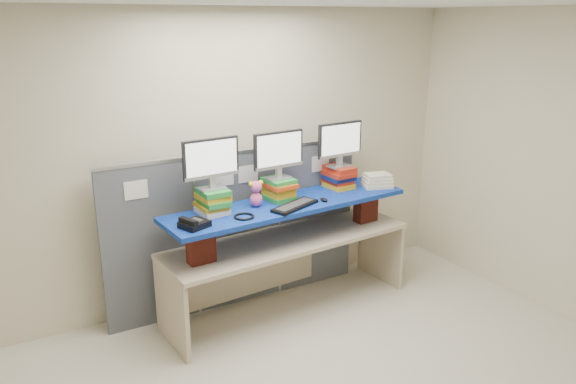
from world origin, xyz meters
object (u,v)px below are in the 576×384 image
monitor_left (211,161)px  desk_phone (194,224)px  desk (288,252)px  blue_board (288,205)px  monitor_center (279,152)px  monitor_right (340,142)px  keyboard (295,206)px

monitor_left → desk_phone: monitor_left is taller
desk → monitor_left: size_ratio=4.82×
desk → blue_board: size_ratio=1.04×
monitor_left → monitor_center: bearing=-0.0°
desk → blue_board: blue_board is taller
monitor_center → desk_phone: bearing=-166.5°
monitor_left → monitor_right: size_ratio=1.00×
monitor_left → monitor_center: size_ratio=1.00×
blue_board → monitor_left: 0.86m
desk → desk_phone: size_ratio=9.37×
monitor_right → desk_phone: bearing=-172.1°
blue_board → monitor_right: bearing=9.8°
blue_board → monitor_right: size_ratio=4.62×
desk → blue_board: (0.00, -0.00, 0.47)m
keyboard → monitor_left: bearing=140.1°
desk → monitor_left: monitor_left is taller
monitor_center → keyboard: 0.51m
keyboard → blue_board: bearing=61.7°
monitor_left → blue_board: bearing=-9.6°
blue_board → keyboard: bearing=-100.2°
keyboard → desk_phone: size_ratio=1.99×
desk → desk_phone: bearing=-173.4°
monitor_right → desk_phone: size_ratio=1.94×
blue_board → monitor_right: 0.85m
blue_board → monitor_center: (-0.03, 0.12, 0.47)m
monitor_center → desk: bearing=-78.8°
monitor_right → keyboard: bearing=-159.4°
desk → keyboard: size_ratio=4.72×
monitor_left → monitor_right: bearing=-0.0°
monitor_left → monitor_center: monitor_left is taller
monitor_left → monitor_center: (0.67, 0.05, -0.01)m
monitor_right → monitor_left: bearing=180.0°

